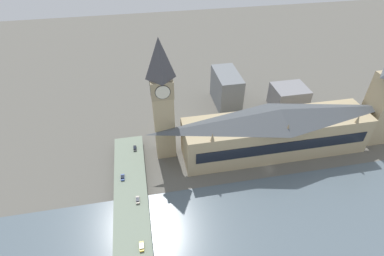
% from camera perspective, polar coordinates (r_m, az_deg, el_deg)
% --- Properties ---
extents(ground_plane, '(600.00, 600.00, 0.00)m').
position_cam_1_polar(ground_plane, '(178.68, 14.47, -7.62)').
color(ground_plane, '#605E56').
extents(river_water, '(56.16, 360.00, 0.30)m').
position_cam_1_polar(river_water, '(159.94, 19.26, -16.07)').
color(river_water, slate).
rests_on(river_water, ground_plane).
extents(parliament_hall, '(24.44, 109.40, 30.45)m').
position_cam_1_polar(parliament_hall, '(181.71, 15.74, -0.56)').
color(parliament_hall, tan).
rests_on(parliament_hall, ground_plane).
extents(clock_tower, '(12.24, 12.24, 72.31)m').
position_cam_1_polar(clock_tower, '(161.29, -5.67, 5.44)').
color(clock_tower, tan).
rests_on(clock_tower, ground_plane).
extents(victoria_tower, '(15.67, 15.67, 55.39)m').
position_cam_1_polar(victoria_tower, '(212.41, 32.74, 3.86)').
color(victoria_tower, tan).
rests_on(victoria_tower, ground_plane).
extents(road_bridge, '(144.32, 16.83, 4.96)m').
position_cam_1_polar(road_bridge, '(142.86, -11.24, -20.64)').
color(road_bridge, '#5D6A59').
rests_on(road_bridge, ground_plane).
extents(car_northbound_mid, '(4.39, 1.94, 1.41)m').
position_cam_1_polar(car_northbound_mid, '(165.46, -13.09, -9.12)').
color(car_northbound_mid, navy).
rests_on(car_northbound_mid, road_bridge).
extents(car_southbound_mid, '(4.60, 1.78, 1.45)m').
position_cam_1_polar(car_southbound_mid, '(153.92, -10.31, -13.32)').
color(car_southbound_mid, slate).
rests_on(car_southbound_mid, road_bridge).
extents(car_southbound_tail, '(4.61, 1.88, 1.47)m').
position_cam_1_polar(car_southbound_tail, '(139.29, -9.58, -21.36)').
color(car_southbound_tail, gold).
rests_on(car_southbound_tail, road_bridge).
extents(car_southbound_extra, '(4.77, 1.82, 1.30)m').
position_cam_1_polar(car_southbound_extra, '(180.94, -10.81, -3.79)').
color(car_southbound_extra, black).
rests_on(car_southbound_extra, road_bridge).
extents(city_block_west, '(20.29, 23.63, 16.44)m').
position_cam_1_polar(city_block_west, '(228.86, 17.91, 5.60)').
color(city_block_west, gray).
rests_on(city_block_west, ground_plane).
extents(city_block_center, '(31.28, 16.29, 24.87)m').
position_cam_1_polar(city_block_center, '(221.14, 6.55, 7.43)').
color(city_block_center, slate).
rests_on(city_block_center, ground_plane).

